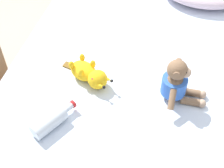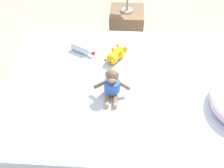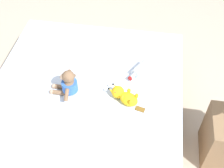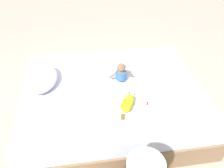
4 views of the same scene
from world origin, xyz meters
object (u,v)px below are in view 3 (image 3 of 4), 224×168
Objects in this scene: bed at (83,124)px; glass_bottle at (140,69)px; plush_yellow_creature at (124,96)px; plush_monkey at (68,84)px.

glass_bottle reaches higher than bed.
plush_yellow_creature reaches higher than glass_bottle.
plush_yellow_creature is (-0.32, -0.11, 0.28)m from bed.
plush_yellow_creature reaches higher than bed.
bed is 0.66m from glass_bottle.
glass_bottle is at bearing -133.49° from bed.
plush_monkey is 0.93× the size of plush_yellow_creature.
bed is 0.37m from plush_monkey.
bed is at bearing 134.59° from plush_monkey.
plush_monkey reaches higher than bed.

